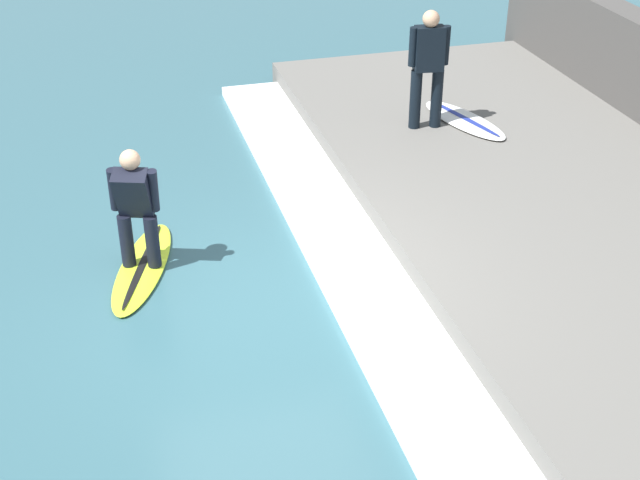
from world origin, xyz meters
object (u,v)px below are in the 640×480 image
(surfboard_riding, at_px, (143,267))
(surfboard_waiting_near, at_px, (464,120))
(surfer_waiting_near, at_px, (428,63))
(surfer_riding, at_px, (135,203))

(surfboard_riding, relative_size, surfboard_waiting_near, 1.14)
(surfer_waiting_near, relative_size, surfboard_waiting_near, 0.94)
(surfboard_riding, xyz_separation_m, surfboard_waiting_near, (4.78, 2.16, 0.35))
(surfer_waiting_near, bearing_deg, surfboard_riding, -152.61)
(surfboard_waiting_near, bearing_deg, surfboard_riding, -155.63)
(surfboard_riding, bearing_deg, surfer_riding, 153.43)
(surfboard_riding, distance_m, surfer_waiting_near, 4.86)
(surfboard_riding, relative_size, surfer_riding, 1.44)
(surfboard_riding, distance_m, surfer_riding, 0.80)
(surfer_riding, xyz_separation_m, surfer_waiting_near, (4.17, 2.16, 0.45))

